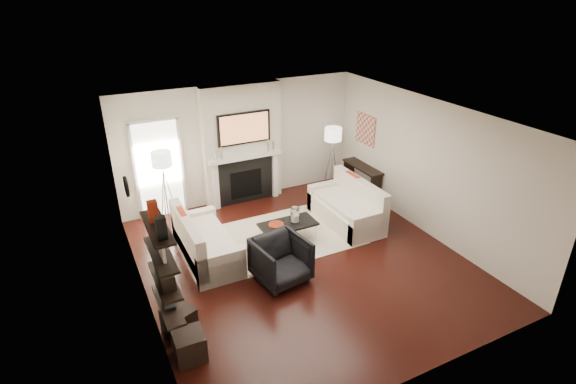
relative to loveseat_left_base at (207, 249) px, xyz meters
name	(u,v)px	position (x,y,z in m)	size (l,w,h in m)	color
room_envelope	(304,195)	(1.52, -0.86, 1.14)	(6.00, 6.00, 6.00)	black
chimney_breast	(242,145)	(1.52, 2.01, 1.14)	(1.80, 0.25, 2.70)	silver
fireplace_surround	(246,181)	(1.52, 1.88, 0.31)	(1.30, 0.02, 1.04)	black
firebox	(246,184)	(1.52, 1.87, 0.24)	(0.75, 0.02, 0.65)	black
mantel_pilaster_l	(216,186)	(0.80, 1.85, 0.34)	(0.12, 0.08, 1.10)	white
mantel_pilaster_r	(275,175)	(2.24, 1.85, 0.34)	(0.12, 0.08, 1.10)	white
mantel_shelf	(246,157)	(1.52, 1.83, 0.91)	(1.70, 0.18, 0.07)	white
tv_body	(244,128)	(1.52, 1.85, 1.57)	(1.20, 0.06, 0.70)	black
tv_screen	(245,129)	(1.52, 1.82, 1.57)	(1.10, 0.01, 0.62)	#BF723F
candlestick_l_tall	(221,153)	(0.97, 1.84, 1.09)	(0.04, 0.04, 0.30)	silver
candlestick_l_short	(216,155)	(0.84, 1.84, 1.06)	(0.04, 0.04, 0.24)	silver
candlestick_r_tall	(268,145)	(2.07, 1.84, 1.09)	(0.04, 0.04, 0.30)	silver
candlestick_r_short	(273,146)	(2.20, 1.84, 1.06)	(0.04, 0.04, 0.24)	silver
hallway_panel	(159,170)	(-0.33, 2.12, 0.84)	(0.90, 0.02, 2.10)	white
door_trim_l	(136,174)	(-0.81, 2.10, 0.84)	(0.06, 0.06, 2.16)	white
door_trim_r	(182,166)	(0.15, 2.10, 0.84)	(0.06, 0.06, 2.16)	white
door_trim_top	(153,120)	(-0.33, 2.10, 1.92)	(1.02, 0.06, 0.06)	white
rug	(288,235)	(1.70, 0.09, -0.20)	(2.60, 2.00, 0.01)	beige
loveseat_left_base	(207,249)	(0.00, 0.00, 0.00)	(0.85, 1.80, 0.42)	silver
loveseat_left_back	(188,238)	(-0.33, 0.00, 0.32)	(0.18, 1.80, 0.80)	silver
loveseat_left_arm_n	(222,268)	(0.00, -0.81, 0.09)	(0.85, 0.18, 0.60)	silver
loveseat_left_arm_s	(195,225)	(0.00, 0.81, 0.09)	(0.85, 0.18, 0.60)	silver
loveseat_left_cushion	(209,236)	(0.05, 0.00, 0.26)	(0.63, 1.44, 0.10)	silver
pillow_left_orange	(182,221)	(-0.33, 0.30, 0.52)	(0.10, 0.42, 0.42)	red
pillow_left_charcoal	(191,237)	(-0.33, -0.30, 0.51)	(0.10, 0.40, 0.40)	black
loveseat_right_base	(345,214)	(3.02, 0.01, 0.00)	(0.85, 1.80, 0.42)	silver
loveseat_right_back	(360,197)	(3.35, 0.01, 0.32)	(0.18, 1.80, 0.80)	silver
loveseat_right_arm_n	(368,227)	(3.02, -0.80, 0.09)	(0.85, 0.18, 0.60)	silver
loveseat_right_arm_s	(326,195)	(3.02, 0.82, 0.09)	(0.85, 0.18, 0.60)	silver
loveseat_right_cushion	(344,203)	(2.97, 0.01, 0.26)	(0.63, 1.44, 0.10)	silver
pillow_right_orange	(352,183)	(3.35, 0.31, 0.52)	(0.10, 0.42, 0.42)	red
pillow_right_charcoal	(369,194)	(3.35, -0.29, 0.51)	(0.10, 0.40, 0.40)	black
coffee_table	(288,224)	(1.58, -0.15, 0.19)	(1.10, 0.55, 0.04)	black
coffee_leg_nw	(269,245)	(1.08, -0.37, -0.02)	(0.02, 0.02, 0.38)	silver
coffee_leg_ne	(316,233)	(2.08, -0.37, -0.02)	(0.02, 0.02, 0.38)	silver
coffee_leg_sw	(260,234)	(1.08, 0.07, -0.02)	(0.02, 0.02, 0.38)	silver
coffee_leg_se	(305,223)	(2.08, 0.07, -0.02)	(0.02, 0.02, 0.38)	silver
hurricane_glass	(295,215)	(1.73, -0.15, 0.35)	(0.18, 0.18, 0.32)	white
hurricane_candle	(295,218)	(1.73, -0.15, 0.29)	(0.09, 0.09, 0.14)	white
copper_bowl	(276,225)	(1.33, -0.15, 0.24)	(0.29, 0.29, 0.05)	#AA351C
armchair	(281,258)	(0.93, -1.18, 0.22)	(0.83, 0.78, 0.85)	black
lamp_left_post	(166,197)	(-0.33, 1.67, 0.39)	(0.02, 0.02, 1.20)	silver
lamp_left_shade	(161,159)	(-0.33, 1.67, 1.24)	(0.40, 0.40, 0.30)	white
lamp_left_leg_a	(172,196)	(-0.22, 1.67, 0.39)	(0.02, 0.02, 1.25)	silver
lamp_left_leg_b	(163,196)	(-0.38, 1.77, 0.39)	(0.02, 0.02, 1.25)	silver
lamp_left_leg_c	(165,200)	(-0.38, 1.58, 0.39)	(0.02, 0.02, 1.25)	silver
lamp_right_post	(332,168)	(3.57, 1.50, 0.39)	(0.02, 0.02, 1.20)	silver
lamp_right_shade	(333,134)	(3.57, 1.50, 1.24)	(0.40, 0.40, 0.30)	white
lamp_right_leg_a	(336,167)	(3.68, 1.50, 0.39)	(0.02, 0.02, 1.25)	silver
lamp_right_leg_b	(328,167)	(3.52, 1.59, 0.39)	(0.02, 0.02, 1.25)	silver
lamp_right_leg_c	(332,170)	(3.52, 1.40, 0.39)	(0.02, 0.02, 1.25)	silver
console_top	(363,167)	(4.09, 0.98, 0.52)	(0.35, 1.20, 0.04)	black
console_leg_n	(376,190)	(4.09, 0.43, 0.14)	(0.30, 0.04, 0.71)	black
console_leg_s	(349,173)	(4.09, 1.53, 0.14)	(0.30, 0.04, 0.71)	black
wall_art	(366,130)	(4.25, 1.19, 1.34)	(0.03, 0.70, 0.70)	tan
shelf_bottom	(168,304)	(-1.10, -1.86, 0.49)	(0.25, 1.00, 0.04)	black
shelf_lower	(165,280)	(-1.10, -1.86, 0.89)	(0.25, 1.00, 0.04)	black
shelf_upper	(161,255)	(-1.10, -1.86, 1.29)	(0.25, 1.00, 0.04)	black
shelf_top	(157,227)	(-1.10, -1.86, 1.69)	(0.25, 1.00, 0.04)	black
decor_magfile_a	(161,228)	(-1.10, -2.18, 1.85)	(0.12, 0.10, 0.28)	black
decor_magfile_b	(153,211)	(-1.10, -1.71, 1.85)	(0.12, 0.10, 0.28)	red
decor_frame_a	(162,250)	(-1.10, -1.97, 1.42)	(0.04, 0.30, 0.22)	white
decor_frame_b	(156,238)	(-1.10, -1.59, 1.40)	(0.04, 0.22, 0.18)	black
decor_wine_rack	(167,280)	(-1.10, -2.04, 1.01)	(0.18, 0.25, 0.20)	black
decor_box_small	(161,269)	(-1.10, -1.71, 0.97)	(0.15, 0.12, 0.12)	black
decor_books	(169,305)	(-1.10, -1.94, 0.53)	(0.14, 0.20, 0.05)	black
decor_box_tall	(162,286)	(-1.10, -1.57, 0.60)	(0.10, 0.10, 0.18)	white
clock_rim	(126,187)	(-1.21, 0.04, 1.49)	(0.34, 0.34, 0.04)	black
clock_face	(128,186)	(-1.18, 0.04, 1.49)	(0.29, 0.29, 0.01)	white
ottoman_near	(179,321)	(-0.95, -1.66, -0.01)	(0.40, 0.40, 0.40)	black
ottoman_far	(190,346)	(-0.95, -2.21, -0.01)	(0.40, 0.40, 0.40)	black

